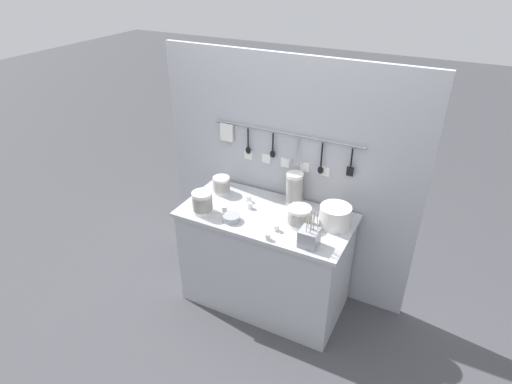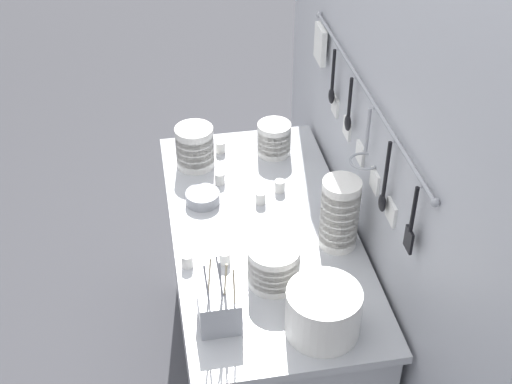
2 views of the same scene
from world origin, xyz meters
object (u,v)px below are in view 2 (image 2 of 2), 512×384
object	(u,v)px
cutlery_caddy	(219,308)
bowl_stack_back_corner	(274,139)
cup_edge_near	(220,147)
bowl_stack_wide_centre	(340,214)
cup_front_right	(261,198)
cup_mid_row	(225,258)
cup_centre	(220,178)
cup_beside_plates	(280,186)
plate_stack	(323,312)
bowl_stack_tall_left	(274,265)
steel_mixing_bowl	(203,198)
cup_by_caddy	(187,261)
bowl_stack_short_front	(195,147)

from	to	relation	value
cutlery_caddy	bowl_stack_back_corner	bearing A→B (deg)	158.89
cup_edge_near	bowl_stack_wide_centre	bearing A→B (deg)	26.80
cup_front_right	bowl_stack_back_corner	bearing A→B (deg)	160.47
bowl_stack_wide_centre	cup_mid_row	xyz separation A→B (m)	(0.03, -0.39, -0.11)
bowl_stack_wide_centre	cup_centre	distance (m)	0.55
cup_front_right	cup_centre	world-z (taller)	same
bowl_stack_back_corner	cup_beside_plates	bearing A→B (deg)	-6.24
cup_edge_near	cup_centre	size ratio (longest dim) A/B	1.00
cup_edge_near	plate_stack	bearing A→B (deg)	9.59
bowl_stack_wide_centre	cutlery_caddy	size ratio (longest dim) A/B	0.95
bowl_stack_tall_left	cup_front_right	size ratio (longest dim) A/B	3.54
plate_stack	cup_beside_plates	distance (m)	0.70
cup_beside_plates	plate_stack	bearing A→B (deg)	-1.18
bowl_stack_wide_centre	cup_mid_row	size ratio (longest dim) A/B	5.53
steel_mixing_bowl	cup_by_caddy	distance (m)	0.35
bowl_stack_back_corner	cutlery_caddy	xyz separation A→B (m)	(0.88, -0.34, -0.01)
cup_edge_near	bowl_stack_back_corner	bearing A→B (deg)	78.43
steel_mixing_bowl	cup_edge_near	xyz separation A→B (m)	(-0.32, 0.11, 0.00)
cup_edge_near	bowl_stack_short_front	bearing A→B (deg)	-55.79
cup_mid_row	cup_edge_near	world-z (taller)	same
cup_beside_plates	cutlery_caddy	bearing A→B (deg)	-26.64
cup_centre	cup_beside_plates	bearing A→B (deg)	67.58
bowl_stack_short_front	plate_stack	world-z (taller)	bowl_stack_short_front
bowl_stack_tall_left	bowl_stack_short_front	size ratio (longest dim) A/B	0.98
bowl_stack_wide_centre	cup_centre	bearing A→B (deg)	-139.96
bowl_stack_wide_centre	cutlery_caddy	bearing A→B (deg)	-56.58
cup_edge_near	cup_beside_plates	xyz separation A→B (m)	(0.30, 0.18, 0.00)
bowl_stack_back_corner	cutlery_caddy	size ratio (longest dim) A/B	0.50
bowl_stack_back_corner	bowl_stack_short_front	size ratio (longest dim) A/B	0.80
bowl_stack_back_corner	cup_beside_plates	world-z (taller)	bowl_stack_back_corner
cup_centre	cutlery_caddy	bearing A→B (deg)	-7.71
bowl_stack_back_corner	cutlery_caddy	world-z (taller)	cutlery_caddy
bowl_stack_tall_left	bowl_stack_short_front	xyz separation A→B (m)	(-0.70, -0.18, 0.01)
plate_stack	cutlery_caddy	distance (m)	0.31
cutlery_caddy	cup_edge_near	world-z (taller)	cutlery_caddy
cup_mid_row	cup_centre	size ratio (longest dim) A/B	1.00
cup_front_right	cup_beside_plates	distance (m)	0.10
steel_mixing_bowl	cup_beside_plates	distance (m)	0.29
cup_front_right	cup_by_caddy	bearing A→B (deg)	-45.38
bowl_stack_tall_left	steel_mixing_bowl	world-z (taller)	bowl_stack_tall_left
bowl_stack_short_front	cup_centre	xyz separation A→B (m)	(0.14, 0.08, -0.06)
cup_edge_near	cup_mid_row	bearing A→B (deg)	-6.54
steel_mixing_bowl	cup_mid_row	world-z (taller)	cup_mid_row
bowl_stack_short_front	cup_by_caddy	xyz separation A→B (m)	(0.58, -0.09, -0.06)
steel_mixing_bowl	cutlery_caddy	world-z (taller)	cutlery_caddy
bowl_stack_wide_centre	cup_beside_plates	bearing A→B (deg)	-157.70
bowl_stack_short_front	plate_stack	xyz separation A→B (m)	(0.93, 0.28, -0.01)
plate_stack	steel_mixing_bowl	bearing A→B (deg)	-157.77
cup_front_right	cup_edge_near	xyz separation A→B (m)	(-0.36, -0.10, 0.00)
steel_mixing_bowl	cutlery_caddy	size ratio (longest dim) A/B	0.46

